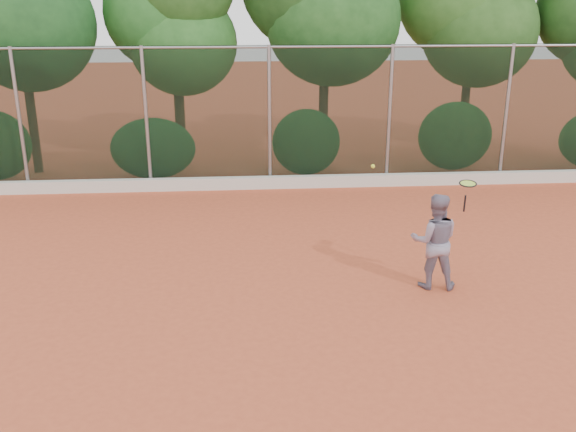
{
  "coord_description": "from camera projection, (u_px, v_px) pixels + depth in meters",
  "views": [
    {
      "loc": [
        -0.74,
        -8.72,
        4.6
      ],
      "look_at": [
        0.0,
        1.0,
        1.25
      ],
      "focal_mm": 40.0,
      "sensor_mm": 36.0,
      "label": 1
    }
  ],
  "objects": [
    {
      "name": "foliage_backdrop",
      "position": [
        244.0,
        4.0,
        16.76
      ],
      "size": [
        23.7,
        3.63,
        7.55
      ],
      "color": "#3D2517",
      "rests_on": "ground"
    },
    {
      "name": "tennis_ball_in_flight",
      "position": [
        373.0,
        166.0,
        10.56
      ],
      "size": [
        0.07,
        0.07,
        0.07
      ],
      "color": "#E7F136",
      "rests_on": "ground"
    },
    {
      "name": "tennis_player",
      "position": [
        434.0,
        241.0,
        10.48
      ],
      "size": [
        0.87,
        0.73,
        1.61
      ],
      "primitive_type": "imported",
      "rotation": [
        0.0,
        0.0,
        2.97
      ],
      "color": "gray",
      "rests_on": "ground"
    },
    {
      "name": "chainlink_fence",
      "position": [
        269.0,
        114.0,
        15.76
      ],
      "size": [
        24.09,
        0.09,
        3.5
      ],
      "color": "black",
      "rests_on": "ground"
    },
    {
      "name": "tennis_racket",
      "position": [
        468.0,
        186.0,
        10.17
      ],
      "size": [
        0.34,
        0.34,
        0.53
      ],
      "color": "black",
      "rests_on": "ground"
    },
    {
      "name": "concrete_curb",
      "position": [
        270.0,
        182.0,
        16.15
      ],
      "size": [
        24.0,
        0.2,
        0.3
      ],
      "primitive_type": "cube",
      "color": "beige",
      "rests_on": "ground"
    },
    {
      "name": "ground",
      "position": [
        293.0,
        315.0,
        9.77
      ],
      "size": [
        80.0,
        80.0,
        0.0
      ],
      "primitive_type": "plane",
      "color": "#C24F2E",
      "rests_on": "ground"
    }
  ]
}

